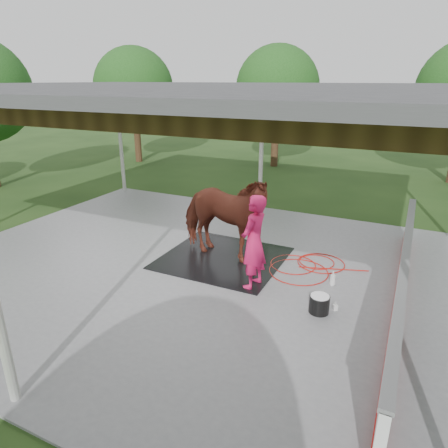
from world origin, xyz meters
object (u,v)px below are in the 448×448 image
at_px(dasher_board, 401,285).
at_px(handler, 254,242).
at_px(horse, 223,217).
at_px(wash_bucket, 319,304).

distance_m(dasher_board, handler, 2.89).
xyz_separation_m(dasher_board, horse, (-4.02, 0.67, 0.54)).
distance_m(horse, wash_bucket, 3.15).
bearing_deg(wash_bucket, dasher_board, 28.22).
relative_size(handler, wash_bucket, 5.28).
bearing_deg(wash_bucket, horse, 152.80).
bearing_deg(horse, handler, -124.92).
bearing_deg(handler, wash_bucket, 82.86).
height_order(dasher_board, horse, horse).
bearing_deg(handler, horse, -121.98).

